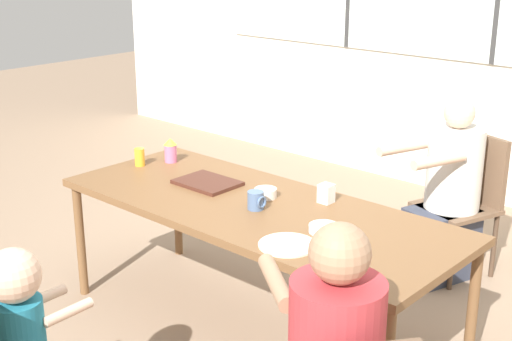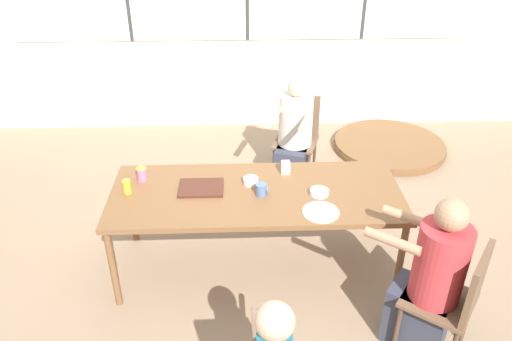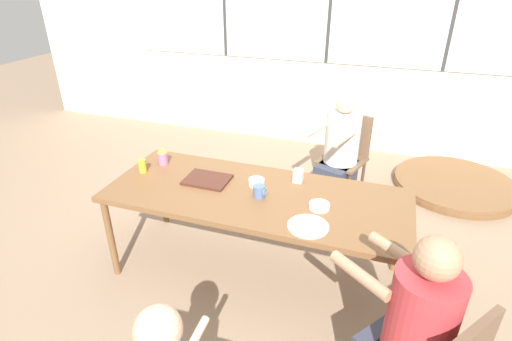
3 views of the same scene
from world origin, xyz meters
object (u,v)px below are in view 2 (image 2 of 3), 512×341
Objects in this scene: chair_for_man_blue_shirt at (456,295)px; folded_table_stack at (389,146)px; person_man_blue_shirt at (430,283)px; bowl_cereal at (319,192)px; bowl_white_shallow at (251,181)px; milk_carton_small at (286,167)px; coffee_mug at (262,190)px; juice_glass at (127,187)px; sippy_cup at (142,172)px; chair_for_woman_green_shirt at (298,130)px; person_woman_green_shirt at (294,139)px.

chair_for_man_blue_shirt reaches higher than folded_table_stack.
person_man_blue_shirt is 0.96m from bowl_cereal.
folded_table_stack is at bearing 47.96° from bowl_white_shallow.
coffee_mug is at bearing -123.20° from milk_carton_small.
juice_glass is 1.19m from milk_carton_small.
milk_carton_small reaches higher than folded_table_stack.
sippy_cup is at bearing 165.27° from coffee_mug.
milk_carton_small is (1.08, 0.07, -0.03)m from sippy_cup.
bowl_cereal is at bearing 108.02° from chair_for_woman_green_shirt.
milk_carton_small is at bearing -129.29° from folded_table_stack.
person_man_blue_shirt is at bearing -101.32° from folded_table_stack.
sippy_cup is 1.39× the size of juice_glass.
person_man_blue_shirt is at bearing 123.31° from chair_for_woman_green_shirt.
chair_for_man_blue_shirt is 2.30m from juice_glass.
folded_table_stack is at bearing -136.98° from chair_for_woman_green_shirt.
person_woman_green_shirt is at bearing 56.74° from chair_for_man_blue_shirt.
folded_table_stack is (1.61, 1.79, -0.68)m from bowl_white_shallow.
milk_carton_small is 0.84× the size of bowl_white_shallow.
person_man_blue_shirt is 10.02× the size of bowl_white_shallow.
coffee_mug is 0.87× the size of juice_glass.
chair_for_woman_green_shirt reaches higher than coffee_mug.
chair_for_man_blue_shirt is 6.18× the size of bowl_cereal.
person_man_blue_shirt reaches higher than bowl_cereal.
coffee_mug is 0.79× the size of bowl_white_shallow.
chair_for_woman_green_shirt is 0.74× the size of person_man_blue_shirt.
juice_glass is 0.90m from bowl_white_shallow.
bowl_cereal is (0.04, -1.28, 0.23)m from person_woman_green_shirt.
juice_glass is (-0.97, 0.06, 0.01)m from coffee_mug.
chair_for_woman_green_shirt is 6.18× the size of bowl_cereal.
sippy_cup is (-1.31, -1.20, 0.27)m from chair_for_woman_green_shirt.
bowl_white_shallow is 0.09× the size of folded_table_stack.
sippy_cup is 0.12× the size of folded_table_stack.
person_woman_green_shirt is 1.35m from coffee_mug.
person_man_blue_shirt reaches higher than folded_table_stack.
sippy_cup is 1.52× the size of milk_carton_small.
person_woman_green_shirt is 1.23m from bowl_white_shallow.
coffee_mug is at bearing -128.40° from folded_table_stack.
chair_for_man_blue_shirt is 1.50m from milk_carton_small.
chair_for_woman_green_shirt is 0.69× the size of folded_table_stack.
person_man_blue_shirt is 7.89× the size of sippy_cup.
person_man_blue_shirt reaches higher than chair_for_man_blue_shirt.
bowl_white_shallow is 0.83× the size of bowl_cereal.
sippy_cup is at bearing -144.82° from folded_table_stack.
sippy_cup is 1.09m from milk_carton_small.
coffee_mug is at bearing -14.73° from sippy_cup.
folded_table_stack is (1.17, 0.67, -0.44)m from person_woman_green_shirt.
coffee_mug is at bearing 179.40° from bowl_cereal.
chair_for_man_blue_shirt is at bearing -23.31° from juice_glass.
chair_for_woman_green_shirt is 0.78× the size of person_woman_green_shirt.
bowl_white_shallow is (-1.21, 0.99, 0.22)m from chair_for_man_blue_shirt.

